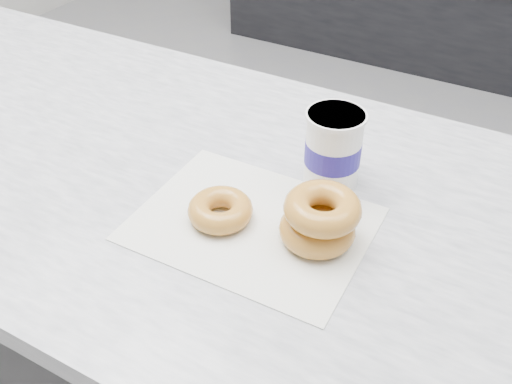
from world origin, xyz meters
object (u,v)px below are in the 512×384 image
(donut_single, at_px, (220,210))
(coffee_cup, at_px, (333,148))
(donut_stack, at_px, (320,219))
(counter, at_px, (146,311))

(donut_single, distance_m, coffee_cup, 0.20)
(donut_stack, distance_m, coffee_cup, 0.15)
(counter, distance_m, donut_single, 0.54)
(coffee_cup, bearing_deg, donut_stack, -87.91)
(counter, distance_m, donut_stack, 0.64)
(counter, bearing_deg, donut_stack, -6.50)
(counter, relative_size, donut_stack, 24.40)
(counter, height_order, donut_single, donut_single)
(counter, bearing_deg, coffee_cup, 13.87)
(donut_single, xyz_separation_m, donut_stack, (0.15, 0.03, 0.02))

